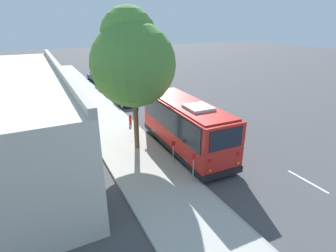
{
  "coord_description": "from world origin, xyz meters",
  "views": [
    {
      "loc": [
        -14.86,
        8.57,
        7.83
      ],
      "look_at": [
        -0.12,
        1.06,
        1.3
      ],
      "focal_mm": 28.0,
      "sensor_mm": 36.0,
      "label": 1
    }
  ],
  "objects_px": {
    "sign_post_far": "(173,152)",
    "fire_hydrant": "(130,119)",
    "parked_sedan_navy": "(97,77)",
    "sign_post_near": "(193,168)",
    "parked_sedan_white": "(123,97)",
    "shuttle_bus": "(185,123)",
    "street_tree": "(132,58)",
    "parked_sedan_black": "(107,86)"
  },
  "relations": [
    {
      "from": "shuttle_bus",
      "to": "fire_hydrant",
      "type": "relative_size",
      "value": 10.65
    },
    {
      "from": "sign_post_near",
      "to": "fire_hydrant",
      "type": "xyz_separation_m",
      "value": [
        9.33,
        0.12,
        -0.41
      ]
    },
    {
      "from": "parked_sedan_navy",
      "to": "street_tree",
      "type": "relative_size",
      "value": 0.54
    },
    {
      "from": "street_tree",
      "to": "sign_post_near",
      "type": "bearing_deg",
      "value": -168.04
    },
    {
      "from": "sign_post_near",
      "to": "sign_post_far",
      "type": "xyz_separation_m",
      "value": [
        2.17,
        -0.0,
        -0.09
      ]
    },
    {
      "from": "parked_sedan_black",
      "to": "sign_post_near",
      "type": "bearing_deg",
      "value": 172.34
    },
    {
      "from": "sign_post_far",
      "to": "fire_hydrant",
      "type": "height_order",
      "value": "sign_post_far"
    },
    {
      "from": "parked_sedan_black",
      "to": "parked_sedan_navy",
      "type": "bearing_deg",
      "value": -5.56
    },
    {
      "from": "parked_sedan_white",
      "to": "fire_hydrant",
      "type": "height_order",
      "value": "parked_sedan_white"
    },
    {
      "from": "shuttle_bus",
      "to": "fire_hydrant",
      "type": "distance_m",
      "value": 6.06
    },
    {
      "from": "parked_sedan_white",
      "to": "parked_sedan_black",
      "type": "bearing_deg",
      "value": 0.54
    },
    {
      "from": "parked_sedan_navy",
      "to": "sign_post_far",
      "type": "height_order",
      "value": "sign_post_far"
    },
    {
      "from": "street_tree",
      "to": "fire_hydrant",
      "type": "bearing_deg",
      "value": -13.91
    },
    {
      "from": "parked_sedan_black",
      "to": "street_tree",
      "type": "relative_size",
      "value": 0.52
    },
    {
      "from": "shuttle_bus",
      "to": "sign_post_far",
      "type": "distance_m",
      "value": 2.46
    },
    {
      "from": "parked_sedan_black",
      "to": "fire_hydrant",
      "type": "xyz_separation_m",
      "value": [
        -12.93,
        1.54,
        -0.03
      ]
    },
    {
      "from": "shuttle_bus",
      "to": "sign_post_far",
      "type": "relative_size",
      "value": 6.17
    },
    {
      "from": "parked_sedan_navy",
      "to": "fire_hydrant",
      "type": "bearing_deg",
      "value": 170.39
    },
    {
      "from": "parked_sedan_white",
      "to": "sign_post_far",
      "type": "bearing_deg",
      "value": 174.09
    },
    {
      "from": "sign_post_near",
      "to": "sign_post_far",
      "type": "relative_size",
      "value": 1.13
    },
    {
      "from": "shuttle_bus",
      "to": "parked_sedan_white",
      "type": "height_order",
      "value": "shuttle_bus"
    },
    {
      "from": "sign_post_far",
      "to": "fire_hydrant",
      "type": "bearing_deg",
      "value": 0.98
    },
    {
      "from": "parked_sedan_white",
      "to": "sign_post_near",
      "type": "bearing_deg",
      "value": 174.9
    },
    {
      "from": "parked_sedan_black",
      "to": "street_tree",
      "type": "bearing_deg",
      "value": 167.47
    },
    {
      "from": "parked_sedan_white",
      "to": "fire_hydrant",
      "type": "relative_size",
      "value": 5.66
    },
    {
      "from": "shuttle_bus",
      "to": "fire_hydrant",
      "type": "xyz_separation_m",
      "value": [
        5.64,
        1.81,
        -1.26
      ]
    },
    {
      "from": "sign_post_far",
      "to": "fire_hydrant",
      "type": "distance_m",
      "value": 7.17
    },
    {
      "from": "sign_post_far",
      "to": "fire_hydrant",
      "type": "relative_size",
      "value": 1.73
    },
    {
      "from": "shuttle_bus",
      "to": "fire_hydrant",
      "type": "height_order",
      "value": "shuttle_bus"
    },
    {
      "from": "shuttle_bus",
      "to": "sign_post_far",
      "type": "bearing_deg",
      "value": 133.92
    },
    {
      "from": "parked_sedan_black",
      "to": "parked_sedan_navy",
      "type": "distance_m",
      "value": 6.36
    },
    {
      "from": "parked_sedan_white",
      "to": "street_tree",
      "type": "distance_m",
      "value": 12.2
    },
    {
      "from": "parked_sedan_white",
      "to": "parked_sedan_black",
      "type": "relative_size",
      "value": 1.02
    },
    {
      "from": "parked_sedan_navy",
      "to": "sign_post_near",
      "type": "distance_m",
      "value": 28.67
    },
    {
      "from": "parked_sedan_white",
      "to": "sign_post_far",
      "type": "relative_size",
      "value": 3.28
    },
    {
      "from": "parked_sedan_white",
      "to": "fire_hydrant",
      "type": "distance_m",
      "value": 6.84
    },
    {
      "from": "shuttle_bus",
      "to": "sign_post_far",
      "type": "xyz_separation_m",
      "value": [
        -1.53,
        1.69,
        -0.94
      ]
    },
    {
      "from": "parked_sedan_white",
      "to": "parked_sedan_black",
      "type": "distance_m",
      "value": 6.27
    },
    {
      "from": "parked_sedan_navy",
      "to": "sign_post_far",
      "type": "bearing_deg",
      "value": 172.03
    },
    {
      "from": "parked_sedan_white",
      "to": "sign_post_near",
      "type": "distance_m",
      "value": 16.06
    },
    {
      "from": "parked_sedan_white",
      "to": "sign_post_far",
      "type": "distance_m",
      "value": 13.9
    },
    {
      "from": "parked_sedan_white",
      "to": "street_tree",
      "type": "bearing_deg",
      "value": 166.54
    }
  ]
}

